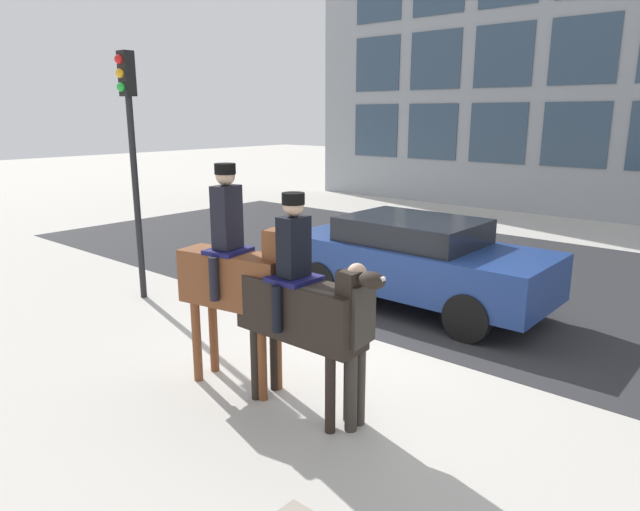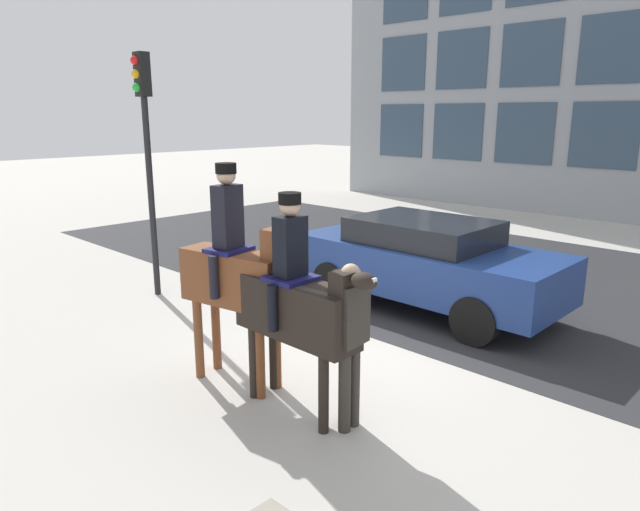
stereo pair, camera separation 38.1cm
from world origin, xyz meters
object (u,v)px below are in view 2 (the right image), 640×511
Objects in this scene: pedestrian_bystander at (348,334)px; traffic_light at (146,138)px; street_car_near_lane at (427,261)px; mounted_horse_lead at (236,273)px; mounted_horse_companion at (298,304)px.

traffic_light reaches higher than pedestrian_bystander.
pedestrian_bystander reaches higher than street_car_near_lane.
pedestrian_bystander is at bearing -67.41° from street_car_near_lane.
traffic_light is (-5.55, 1.03, 1.76)m from pedestrian_bystander.
mounted_horse_lead is 0.63× the size of traffic_light.
mounted_horse_companion is at bearing -76.54° from street_car_near_lane.
pedestrian_bystander is at bearing 7.14° from mounted_horse_companion.
street_car_near_lane is (-1.58, 3.79, -0.23)m from pedestrian_bystander.
mounted_horse_companion is 1.36× the size of pedestrian_bystander.
traffic_light is (-3.97, -2.76, 1.99)m from street_car_near_lane.
mounted_horse_companion is 0.54× the size of street_car_near_lane.
mounted_horse_companion is 5.27m from traffic_light.
mounted_horse_companion is 4.00m from street_car_near_lane.
traffic_light reaches higher than street_car_near_lane.
street_car_near_lane is (-0.93, 3.87, -0.41)m from mounted_horse_companion.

